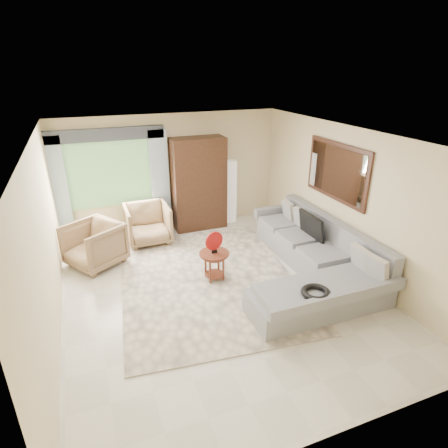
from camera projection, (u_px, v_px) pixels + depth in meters
name	position (u px, v px, depth m)	size (l,w,h in m)	color
ground	(218.00, 290.00, 6.41)	(6.00, 6.00, 0.00)	silver
area_rug	(208.00, 279.00, 6.73)	(3.00, 4.00, 0.02)	beige
sectional_sofa	(314.00, 262.00, 6.74)	(2.30, 3.46, 0.90)	gray
tv_screen	(311.00, 226.00, 7.13)	(0.06, 0.74, 0.48)	black
garden_hose	(316.00, 293.00, 5.37)	(0.43, 0.43, 0.09)	black
coffee_table	(214.00, 265.00, 6.63)	(0.53, 0.53, 0.53)	#4C1F14
red_disc	(214.00, 241.00, 6.44)	(0.34, 0.34, 0.03)	#A21110
armchair_left	(94.00, 245.00, 7.06)	(0.90, 0.93, 0.85)	#8D704D
armchair_right	(148.00, 224.00, 8.00)	(0.89, 0.92, 0.84)	#9A8254
potted_plant	(73.00, 234.00, 7.91)	(0.44, 0.38, 0.49)	#999999
armoire	(199.00, 184.00, 8.51)	(1.20, 0.55, 2.10)	black
floor_lamp	(230.00, 192.00, 8.95)	(0.24, 0.24, 1.50)	silver
window	(110.00, 174.00, 7.96)	(1.80, 0.04, 1.40)	#669E59
curtain_left	(58.00, 193.00, 7.63)	(0.40, 0.08, 2.30)	#9EB7CC
curtain_right	(160.00, 182.00, 8.33)	(0.40, 0.08, 2.30)	#9EB7CC
valance	(105.00, 135.00, 7.56)	(2.40, 0.12, 0.26)	#1E232D
wall_mirror	(337.00, 172.00, 6.84)	(0.05, 1.70, 1.05)	black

